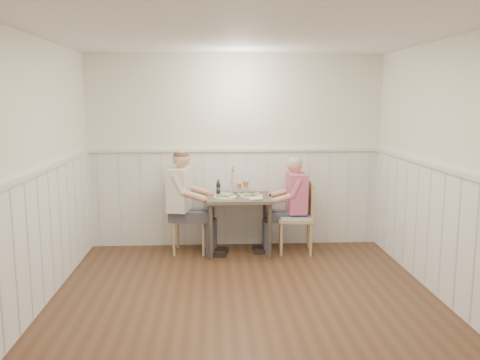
{
  "coord_description": "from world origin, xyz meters",
  "views": [
    {
      "loc": [
        -0.33,
        -4.65,
        2.0
      ],
      "look_at": [
        0.03,
        1.64,
        1.0
      ],
      "focal_mm": 38.0,
      "sensor_mm": 36.0,
      "label": 1
    }
  ],
  "objects_px": {
    "chair_right": "(300,214)",
    "grass_vase": "(231,180)",
    "man_in_pink": "(293,211)",
    "beer_bottle": "(218,188)",
    "chair_left": "(185,214)",
    "diner_cream": "(183,210)",
    "dining_table": "(239,205)"
  },
  "relations": [
    {
      "from": "grass_vase",
      "to": "chair_left",
      "type": "bearing_deg",
      "value": -159.97
    },
    {
      "from": "dining_table",
      "to": "man_in_pink",
      "type": "height_order",
      "value": "man_in_pink"
    },
    {
      "from": "man_in_pink",
      "to": "grass_vase",
      "type": "relative_size",
      "value": 3.28
    },
    {
      "from": "beer_bottle",
      "to": "grass_vase",
      "type": "bearing_deg",
      "value": 31.95
    },
    {
      "from": "man_in_pink",
      "to": "diner_cream",
      "type": "height_order",
      "value": "diner_cream"
    },
    {
      "from": "chair_right",
      "to": "dining_table",
      "type": "bearing_deg",
      "value": 177.76
    },
    {
      "from": "dining_table",
      "to": "chair_left",
      "type": "height_order",
      "value": "chair_left"
    },
    {
      "from": "diner_cream",
      "to": "beer_bottle",
      "type": "xyz_separation_m",
      "value": [
        0.46,
        0.17,
        0.26
      ]
    },
    {
      "from": "chair_right",
      "to": "grass_vase",
      "type": "height_order",
      "value": "grass_vase"
    },
    {
      "from": "beer_bottle",
      "to": "grass_vase",
      "type": "relative_size",
      "value": 0.51
    },
    {
      "from": "man_in_pink",
      "to": "chair_right",
      "type": "bearing_deg",
      "value": -20.75
    },
    {
      "from": "beer_bottle",
      "to": "man_in_pink",
      "type": "bearing_deg",
      "value": -10.07
    },
    {
      "from": "chair_right",
      "to": "beer_bottle",
      "type": "relative_size",
      "value": 4.66
    },
    {
      "from": "diner_cream",
      "to": "beer_bottle",
      "type": "height_order",
      "value": "diner_cream"
    },
    {
      "from": "chair_right",
      "to": "grass_vase",
      "type": "distance_m",
      "value": 1.03
    },
    {
      "from": "chair_right",
      "to": "chair_left",
      "type": "xyz_separation_m",
      "value": [
        -1.5,
        0.09,
        0.0
      ]
    },
    {
      "from": "chair_left",
      "to": "man_in_pink",
      "type": "xyz_separation_m",
      "value": [
        1.42,
        -0.06,
        0.03
      ]
    },
    {
      "from": "chair_right",
      "to": "diner_cream",
      "type": "xyz_separation_m",
      "value": [
        -1.53,
        0.04,
        0.07
      ]
    },
    {
      "from": "man_in_pink",
      "to": "beer_bottle",
      "type": "height_order",
      "value": "man_in_pink"
    },
    {
      "from": "chair_right",
      "to": "diner_cream",
      "type": "bearing_deg",
      "value": 178.64
    },
    {
      "from": "chair_right",
      "to": "chair_left",
      "type": "relative_size",
      "value": 1.0
    },
    {
      "from": "chair_left",
      "to": "chair_right",
      "type": "bearing_deg",
      "value": -3.57
    },
    {
      "from": "dining_table",
      "to": "beer_bottle",
      "type": "xyz_separation_m",
      "value": [
        -0.27,
        0.18,
        0.2
      ]
    },
    {
      "from": "chair_left",
      "to": "beer_bottle",
      "type": "xyz_separation_m",
      "value": [
        0.44,
        0.11,
        0.33
      ]
    },
    {
      "from": "dining_table",
      "to": "grass_vase",
      "type": "xyz_separation_m",
      "value": [
        -0.09,
        0.29,
        0.28
      ]
    },
    {
      "from": "man_in_pink",
      "to": "beer_bottle",
      "type": "distance_m",
      "value": 1.04
    },
    {
      "from": "chair_right",
      "to": "man_in_pink",
      "type": "xyz_separation_m",
      "value": [
        -0.09,
        0.03,
        0.03
      ]
    },
    {
      "from": "grass_vase",
      "to": "beer_bottle",
      "type": "bearing_deg",
      "value": -148.05
    },
    {
      "from": "diner_cream",
      "to": "grass_vase",
      "type": "xyz_separation_m",
      "value": [
        0.64,
        0.28,
        0.35
      ]
    },
    {
      "from": "man_in_pink",
      "to": "beer_bottle",
      "type": "xyz_separation_m",
      "value": [
        -0.98,
        0.17,
        0.3
      ]
    },
    {
      "from": "chair_right",
      "to": "chair_left",
      "type": "bearing_deg",
      "value": 176.43
    },
    {
      "from": "chair_left",
      "to": "beer_bottle",
      "type": "distance_m",
      "value": 0.56
    }
  ]
}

